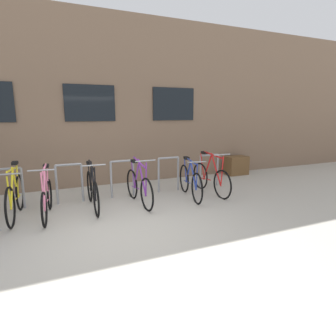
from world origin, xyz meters
The scene contains 10 objects.
ground_plane centered at (0.00, 0.00, 0.00)m, with size 42.00×42.00×0.00m, color #B2ADA0.
storefront_building centered at (0.00, 6.88, 2.29)m, with size 28.00×7.41×4.59m.
bike_rack centered at (-0.11, 1.90, 0.54)m, with size 6.59×0.05×0.90m.
bicycle_pink centered at (-1.19, 1.20, 0.37)m, with size 0.44×1.65×1.05m.
bicycle_black centered at (-0.29, 1.37, 0.39)m, with size 0.44×1.76×1.04m.
bicycle_red centered at (2.60, 1.34, 0.39)m, with size 0.44×1.71×1.07m.
bicycle_purple centered at (0.69, 1.25, 0.38)m, with size 0.44×1.66×1.07m.
bicycle_blue centered at (1.97, 1.24, 0.38)m, with size 0.45×1.69×0.97m.
bicycle_yellow centered at (-1.74, 1.39, 0.40)m, with size 0.44×1.75×1.07m.
planter_box centered at (4.51, 2.85, 0.30)m, with size 0.70×0.44×0.60m, color brown.
Camera 1 is at (-1.04, -4.49, 2.01)m, focal length 29.76 mm.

